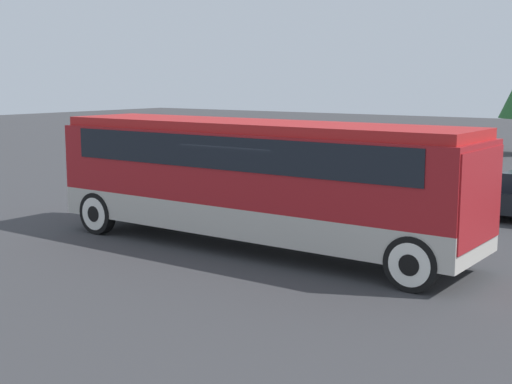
{
  "coord_description": "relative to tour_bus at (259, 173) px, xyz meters",
  "views": [
    {
      "loc": [
        9.63,
        -13.28,
        3.95
      ],
      "look_at": [
        0.0,
        0.0,
        1.34
      ],
      "focal_mm": 50.0,
      "sensor_mm": 36.0,
      "label": 1
    }
  ],
  "objects": [
    {
      "name": "ground_plane",
      "position": [
        -0.1,
        -0.0,
        -1.81
      ],
      "size": [
        120.0,
        120.0,
        0.0
      ],
      "primitive_type": "plane",
      "color": "#38383A"
    },
    {
      "name": "tour_bus",
      "position": [
        0.0,
        0.0,
        0.0
      ],
      "size": [
        10.56,
        2.51,
        2.99
      ],
      "color": "#B7B2A8",
      "rests_on": "ground_plane"
    },
    {
      "name": "parked_car_near",
      "position": [
        -2.52,
        4.91,
        -1.09
      ],
      "size": [
        4.51,
        1.97,
        1.44
      ],
      "color": "#2D5638",
      "rests_on": "ground_plane"
    }
  ]
}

